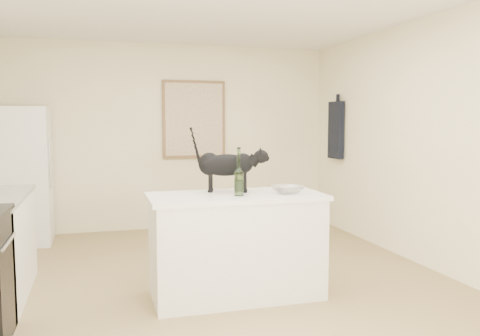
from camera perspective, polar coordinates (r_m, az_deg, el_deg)
name	(u,v)px	position (r m, az deg, el deg)	size (l,w,h in m)	color
floor	(220,289)	(4.64, -2.37, -13.80)	(5.50, 5.50, 0.00)	#92794D
wall_back	(173,137)	(7.08, -7.73, 3.55)	(4.50, 4.50, 0.00)	#FAE9C2
wall_front	(404,185)	(1.84, 18.36, -1.89)	(4.50, 4.50, 0.00)	#FAE9C2
wall_right	(435,144)	(5.38, 21.57, 2.64)	(5.50, 5.50, 0.00)	#FAE9C2
island_base	(236,248)	(4.35, -0.46, -9.17)	(1.44, 0.67, 0.86)	white
island_top	(236,196)	(4.26, -0.46, -3.30)	(1.50, 0.70, 0.04)	white
fridge	(21,176)	(6.70, -23.89, -0.83)	(0.68, 0.68, 1.70)	white
artwork_frame	(194,119)	(7.10, -5.31, 5.60)	(0.90, 0.03, 1.10)	brown
artwork_canvas	(194,119)	(7.08, -5.29, 5.60)	(0.82, 0.00, 1.02)	beige
hanging_garment	(336,130)	(7.08, 11.00, 4.31)	(0.08, 0.34, 0.80)	black
black_cat	(227,168)	(4.37, -1.56, 0.01)	(0.61, 0.18, 0.43)	black
wine_bottle	(239,175)	(4.14, -0.12, -0.76)	(0.08, 0.08, 0.36)	#2C5923
glass_bowl	(287,190)	(4.31, 5.47, -2.51)	(0.27, 0.27, 0.07)	white
fridge_paper	(51,150)	(6.73, -20.98, 2.00)	(0.01, 0.15, 0.20)	white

